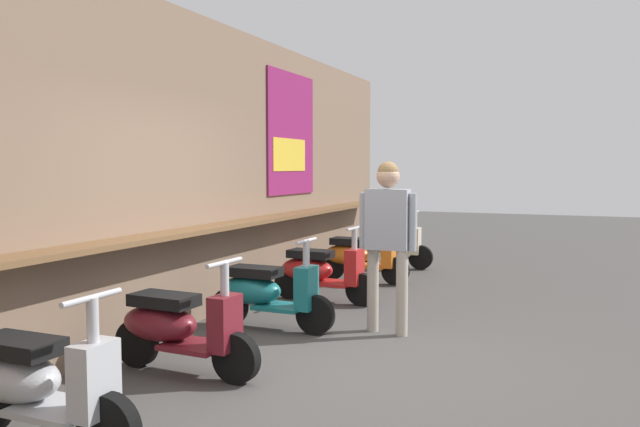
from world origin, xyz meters
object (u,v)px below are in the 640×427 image
Objects in this scene: scooter_red at (319,271)px; scooter_teal at (264,292)px; scooter_silver at (33,382)px; scooter_cream at (387,245)px; shopper_browsing at (388,227)px; scooter_maroon at (176,327)px; scooter_orange at (358,256)px.

scooter_teal is at bearing -87.57° from scooter_red.
scooter_silver and scooter_cream have the same top height.
scooter_teal is 1.46m from shopper_browsing.
scooter_teal is (3.00, -0.00, 0.00)m from scooter_silver.
scooter_teal is 4.40m from scooter_cream.
scooter_cream is at bearing 92.57° from scooter_maroon.
scooter_orange is (2.93, -0.00, 0.00)m from scooter_teal.
scooter_teal is 1.46m from scooter_red.
scooter_red is (4.46, -0.00, 0.00)m from scooter_silver.
scooter_orange is 1.00× the size of scooter_cream.
scooter_red is 2.94m from scooter_cream.
scooter_cream is at bearing 92.43° from scooter_red.
scooter_red is 1.82m from shopper_browsing.
scooter_cream is at bearing 90.03° from scooter_silver.
scooter_silver and scooter_orange have the same top height.
scooter_orange is (4.47, 0.00, 0.00)m from scooter_maroon.
scooter_maroon and scooter_cream have the same top height.
shopper_browsing reaches higher than scooter_teal.
scooter_cream is 0.80× the size of shopper_browsing.
scooter_silver is 1.00× the size of scooter_orange.
shopper_browsing reaches higher than scooter_red.
scooter_red is 0.80× the size of shopper_browsing.
scooter_cream is (2.94, 0.00, 0.00)m from scooter_red.
scooter_silver is 3.61m from shopper_browsing.
scooter_maroon and scooter_teal have the same top height.
shopper_browsing reaches higher than scooter_silver.
scooter_maroon is at bearing -87.57° from scooter_red.
scooter_teal and scooter_orange have the same top height.
scooter_silver is 1.00× the size of scooter_maroon.
scooter_cream is at bearing 90.98° from scooter_orange.
scooter_cream is (5.94, 0.00, 0.00)m from scooter_maroon.
scooter_silver is at bearing -92.07° from scooter_cream.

